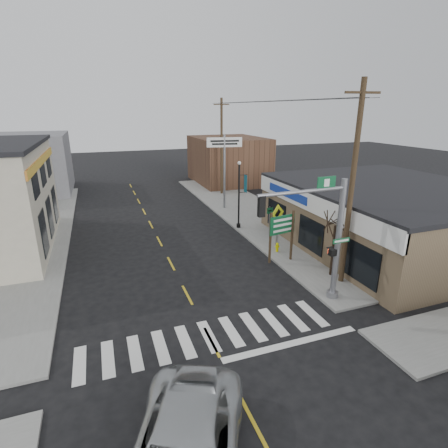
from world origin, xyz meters
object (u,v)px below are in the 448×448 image
object	(u,v)px
traffic_signal_pole	(326,229)
dance_center_sign	(224,153)
utility_pole_near	(352,185)
lamp_post	(240,190)
guide_sign	(282,230)
bare_tree	(337,217)
utility_pole_far	(222,146)
fire_hydrant	(277,247)

from	to	relation	value
traffic_signal_pole	dance_center_sign	bearing A→B (deg)	83.57
dance_center_sign	utility_pole_near	xyz separation A→B (m)	(0.90, -15.93, 0.17)
dance_center_sign	utility_pole_near	size ratio (longest dim) A/B	0.66
lamp_post	guide_sign	bearing A→B (deg)	-75.75
utility_pole_near	bare_tree	bearing A→B (deg)	102.54
utility_pole_near	utility_pole_far	xyz separation A→B (m)	(0.81, 21.49, -0.17)
dance_center_sign	bare_tree	bearing A→B (deg)	-77.10
traffic_signal_pole	fire_hydrant	world-z (taller)	traffic_signal_pole
fire_hydrant	traffic_signal_pole	bearing A→B (deg)	-98.39
utility_pole_near	traffic_signal_pole	bearing A→B (deg)	-142.55
traffic_signal_pole	utility_pole_far	world-z (taller)	utility_pole_far
dance_center_sign	utility_pole_near	bearing A→B (deg)	-77.02
traffic_signal_pole	lamp_post	bearing A→B (deg)	85.74
guide_sign	fire_hydrant	distance (m)	2.25
bare_tree	guide_sign	bearing A→B (deg)	124.74
utility_pole_far	bare_tree	bearing A→B (deg)	-96.72
traffic_signal_pole	lamp_post	world-z (taller)	traffic_signal_pole
dance_center_sign	utility_pole_far	size ratio (longest dim) A/B	0.68
traffic_signal_pole	lamp_post	size ratio (longest dim) A/B	1.18
bare_tree	utility_pole_far	world-z (taller)	utility_pole_far
guide_sign	fire_hydrant	world-z (taller)	guide_sign
guide_sign	dance_center_sign	bearing A→B (deg)	75.76
traffic_signal_pole	utility_pole_far	distance (m)	23.00
utility_pole_far	fire_hydrant	bearing A→B (deg)	-101.57
utility_pole_near	utility_pole_far	distance (m)	21.51
lamp_post	bare_tree	xyz separation A→B (m)	(1.71, -9.35, 0.41)
fire_hydrant	lamp_post	distance (m)	6.02
lamp_post	dance_center_sign	xyz separation A→B (m)	(0.87, 5.78, 2.07)
bare_tree	fire_hydrant	bearing A→B (deg)	107.55
utility_pole_near	utility_pole_far	bearing A→B (deg)	95.66
utility_pole_far	lamp_post	bearing A→B (deg)	-107.13
fire_hydrant	utility_pole_far	world-z (taller)	utility_pole_far
lamp_post	dance_center_sign	distance (m)	6.20
fire_hydrant	lamp_post	world-z (taller)	lamp_post
guide_sign	lamp_post	size ratio (longest dim) A/B	0.61
fire_hydrant	utility_pole_far	bearing A→B (deg)	82.72
traffic_signal_pole	guide_sign	world-z (taller)	traffic_signal_pole
fire_hydrant	guide_sign	bearing A→B (deg)	-110.57
lamp_post	utility_pole_near	distance (m)	10.55
utility_pole_near	utility_pole_far	size ratio (longest dim) A/B	1.03
fire_hydrant	utility_pole_near	size ratio (longest dim) A/B	0.06
lamp_post	utility_pole_far	bearing A→B (deg)	92.04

